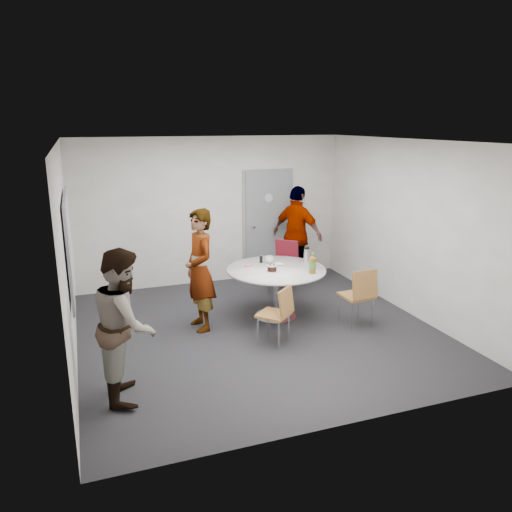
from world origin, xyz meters
name	(u,v)px	position (x,y,z in m)	size (l,w,h in m)	color
floor	(258,330)	(0.00, 0.00, 0.00)	(5.00, 5.00, 0.00)	black
ceiling	(258,141)	(0.00, 0.00, 2.70)	(5.00, 5.00, 0.00)	silver
wall_back	(212,211)	(0.00, 2.50, 1.35)	(5.00, 5.00, 0.00)	#B6B4AD
wall_left	(67,256)	(-2.50, 0.00, 1.35)	(5.00, 5.00, 0.00)	#B6B4AD
wall_right	(409,228)	(2.50, 0.00, 1.35)	(5.00, 5.00, 0.00)	#B6B4AD
wall_front	(350,299)	(0.00, -2.50, 1.35)	(5.00, 5.00, 0.00)	#B6B4AD
door	(268,224)	(1.10, 2.48, 1.03)	(1.02, 0.17, 2.12)	slate
whiteboard	(69,245)	(-2.46, 0.20, 1.45)	(0.04, 1.90, 1.25)	gray
table	(278,275)	(0.46, 0.39, 0.68)	(1.51, 1.51, 1.10)	silver
chair_near_left	(279,310)	(0.11, -0.53, 0.50)	(0.57, 0.57, 0.82)	brown
chair_near_right	(360,292)	(1.45, -0.38, 0.55)	(0.45, 0.49, 0.90)	brown
chair_far	(284,261)	(1.03, 1.47, 0.57)	(0.65, 0.65, 0.93)	maroon
person_main	(200,270)	(-0.75, 0.38, 0.89)	(0.65, 0.43, 1.78)	#A5C6EA
person_left	(125,324)	(-1.95, -1.17, 0.84)	(0.82, 0.64, 1.68)	white
person_right	(297,235)	(1.49, 1.95, 0.91)	(1.06, 0.44, 1.81)	black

